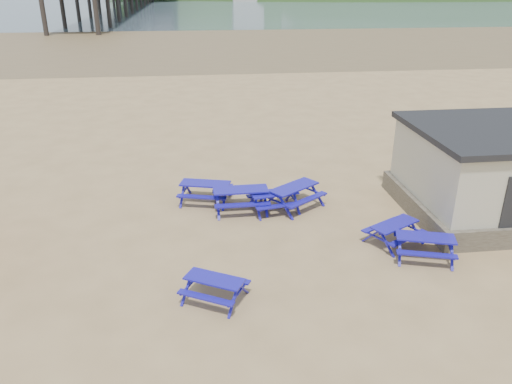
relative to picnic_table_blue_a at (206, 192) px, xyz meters
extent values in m
plane|color=tan|center=(0.34, -3.12, -0.39)|extent=(400.00, 400.00, 0.00)
plane|color=brown|center=(0.34, 51.88, -0.38)|extent=(400.00, 400.00, 0.00)
plane|color=#42535F|center=(0.34, 166.88, -0.38)|extent=(400.00, 400.00, 0.00)
cube|color=#120A95|center=(0.00, 0.00, 0.36)|extent=(1.97, 1.18, 0.05)
cube|color=#120A95|center=(0.16, 0.59, 0.07)|extent=(1.85, 0.73, 0.05)
cube|color=#120A95|center=(-0.16, -0.59, 0.07)|extent=(1.85, 0.73, 0.05)
cube|color=#120A95|center=(2.44, -1.06, 0.30)|extent=(1.80, 0.98, 0.05)
cube|color=#120A95|center=(2.33, -0.51, 0.04)|extent=(1.72, 0.57, 0.05)
cube|color=#120A95|center=(2.55, -1.62, 0.04)|extent=(1.72, 0.57, 0.05)
cube|color=#120A95|center=(3.21, -0.83, 0.40)|extent=(2.02, 1.75, 0.05)
cube|color=#120A95|center=(2.84, -0.31, 0.10)|extent=(1.73, 1.36, 0.05)
cube|color=#120A95|center=(3.59, -1.36, 0.10)|extent=(1.73, 1.36, 0.05)
cube|color=#120A95|center=(0.05, -6.30, 0.24)|extent=(1.65, 1.28, 0.04)
cube|color=#120A95|center=(0.30, -5.85, 0.00)|extent=(1.46, 0.94, 0.04)
cube|color=#120A95|center=(-0.20, -6.75, 0.00)|extent=(1.46, 0.94, 0.04)
cube|color=#120A95|center=(6.42, -4.91, 0.31)|extent=(1.83, 1.14, 0.05)
cube|color=#120A95|center=(6.58, -4.37, 0.04)|extent=(1.71, 0.73, 0.05)
cube|color=#120A95|center=(6.25, -5.46, 0.04)|extent=(1.71, 0.73, 0.05)
cube|color=#120A95|center=(5.85, -3.92, 0.28)|extent=(1.74, 1.35, 0.05)
cube|color=#120A95|center=(5.59, -3.44, 0.02)|extent=(1.54, 1.00, 0.05)
cube|color=#120A95|center=(6.12, -4.39, 0.02)|extent=(1.54, 1.00, 0.05)
cube|color=#665B4C|center=(10.84, -2.12, -0.04)|extent=(7.40, 5.40, 0.70)
ellipsoid|color=#2D4C1E|center=(90.34, 226.88, -10.39)|extent=(264.00, 144.00, 108.00)
cube|color=#120A95|center=(1.25, -0.88, 0.41)|extent=(1.98, 0.80, 0.05)
cube|color=#120A95|center=(1.24, -0.22, 0.11)|extent=(1.98, 0.30, 0.05)
cube|color=#120A95|center=(1.26, -1.53, 0.11)|extent=(1.98, 0.30, 0.05)
camera|label=1|loc=(-0.22, -17.32, 7.43)|focal=35.00mm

